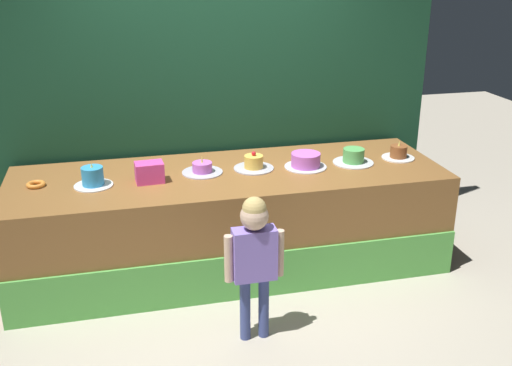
{
  "coord_description": "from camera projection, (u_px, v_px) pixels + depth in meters",
  "views": [
    {
      "loc": [
        -0.83,
        -3.81,
        2.44
      ],
      "look_at": [
        0.17,
        0.33,
        0.8
      ],
      "focal_mm": 41.85,
      "sensor_mm": 36.0,
      "label": 1
    }
  ],
  "objects": [
    {
      "name": "ground_plane",
      "position": [
        245.0,
        298.0,
        4.52
      ],
      "size": [
        12.0,
        12.0,
        0.0
      ],
      "primitive_type": "plane",
      "color": "#BCB29E"
    },
    {
      "name": "stage_platform",
      "position": [
        230.0,
        220.0,
        4.86
      ],
      "size": [
        3.43,
        1.12,
        0.82
      ],
      "color": "brown",
      "rests_on": "ground_plane"
    },
    {
      "name": "curtain_backdrop",
      "position": [
        213.0,
        77.0,
        5.08
      ],
      "size": [
        3.92,
        0.08,
        2.91
      ],
      "primitive_type": "cube",
      "color": "#19472D",
      "rests_on": "ground_plane"
    },
    {
      "name": "child_figure",
      "position": [
        254.0,
        250.0,
        3.83
      ],
      "size": [
        0.4,
        0.18,
        1.03
      ],
      "color": "#3F4C8C",
      "rests_on": "ground_plane"
    },
    {
      "name": "pink_box",
      "position": [
        150.0,
        172.0,
        4.49
      ],
      "size": [
        0.22,
        0.16,
        0.15
      ],
      "primitive_type": "cube",
      "rotation": [
        0.0,
        0.0,
        0.06
      ],
      "color": "#EE46A5",
      "rests_on": "stage_platform"
    },
    {
      "name": "donut",
      "position": [
        36.0,
        184.0,
        4.43
      ],
      "size": [
        0.14,
        0.14,
        0.03
      ],
      "primitive_type": "torus",
      "color": "orange",
      "rests_on": "stage_platform"
    },
    {
      "name": "cake_far_left",
      "position": [
        93.0,
        178.0,
        4.42
      ],
      "size": [
        0.29,
        0.29,
        0.18
      ],
      "color": "white",
      "rests_on": "stage_platform"
    },
    {
      "name": "cake_left",
      "position": [
        202.0,
        169.0,
        4.69
      ],
      "size": [
        0.32,
        0.32,
        0.14
      ],
      "color": "silver",
      "rests_on": "stage_platform"
    },
    {
      "name": "cake_center_left",
      "position": [
        254.0,
        164.0,
        4.78
      ],
      "size": [
        0.32,
        0.32,
        0.15
      ],
      "color": "silver",
      "rests_on": "stage_platform"
    },
    {
      "name": "cake_center_right",
      "position": [
        306.0,
        161.0,
        4.81
      ],
      "size": [
        0.34,
        0.34,
        0.12
      ],
      "color": "silver",
      "rests_on": "stage_platform"
    },
    {
      "name": "cake_right",
      "position": [
        353.0,
        157.0,
        4.91
      ],
      "size": [
        0.33,
        0.33,
        0.12
      ],
      "color": "silver",
      "rests_on": "stage_platform"
    },
    {
      "name": "cake_far_right",
      "position": [
        398.0,
        153.0,
        5.03
      ],
      "size": [
        0.27,
        0.27,
        0.15
      ],
      "color": "white",
      "rests_on": "stage_platform"
    }
  ]
}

